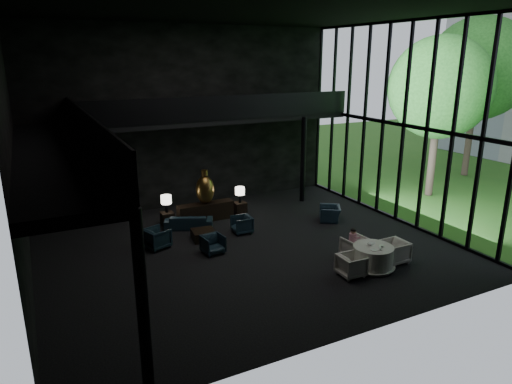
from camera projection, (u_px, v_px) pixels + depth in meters
name	position (u px, v px, depth m)	size (l,w,h in m)	color
floor	(248.00, 249.00, 16.37)	(14.00, 12.00, 0.02)	black
ceiling	(247.00, 10.00, 14.10)	(14.00, 12.00, 0.02)	black
wall_back	(189.00, 118.00, 20.38)	(14.00, 0.04, 8.00)	black
wall_front	(365.00, 180.00, 10.10)	(14.00, 0.04, 8.00)	black
wall_left	(13.00, 158.00, 12.22)	(0.04, 12.00, 8.00)	black
curtain_wall	(404.00, 125.00, 18.24)	(0.20, 12.00, 8.00)	black
mezzanine_left	(53.00, 155.00, 12.65)	(2.00, 12.00, 0.25)	black
mezzanine_back	(219.00, 119.00, 19.95)	(12.00, 2.00, 0.25)	black
railing_left	(89.00, 131.00, 12.91)	(0.06, 12.00, 1.00)	black
railing_back	(227.00, 108.00, 18.93)	(12.00, 0.06, 1.00)	black
column_sw	(143.00, 306.00, 8.77)	(0.24, 0.24, 4.00)	black
column_nw	(76.00, 175.00, 18.53)	(0.24, 0.24, 4.00)	black
column_ne	(303.00, 160.00, 21.30)	(0.24, 0.24, 4.00)	black
tree_near	(440.00, 88.00, 21.35)	(4.80, 4.80, 7.65)	#382D23
tree_far	(478.00, 69.00, 25.00)	(5.60, 5.60, 8.80)	#382D23
console	(206.00, 212.00, 19.14)	(2.37, 0.54, 0.75)	black
bronze_urn	(205.00, 189.00, 18.84)	(0.77, 0.77, 1.43)	olive
side_table_left	(167.00, 219.00, 18.63)	(0.49, 0.49, 0.54)	black
table_lamp_left	(166.00, 200.00, 18.43)	(0.43, 0.43, 0.71)	black
side_table_right	(240.00, 208.00, 19.88)	(0.50, 0.50, 0.55)	black
table_lamp_right	(240.00, 192.00, 19.65)	(0.41, 0.41, 0.69)	black
sofa	(189.00, 220.00, 18.27)	(1.74, 0.51, 0.68)	#14272C
lounge_armchair_west	(157.00, 237.00, 16.34)	(0.84, 0.78, 0.86)	navy
lounge_armchair_east	(242.00, 224.00, 17.78)	(0.69, 0.65, 0.71)	#223741
lounge_armchair_south	(213.00, 244.00, 15.92)	(0.66, 0.62, 0.68)	#25434D
window_armchair	(330.00, 212.00, 19.11)	(0.84, 0.54, 0.73)	#172E3C
coffee_table	(203.00, 235.00, 17.16)	(0.83, 0.83, 0.37)	black
dining_table	(373.00, 258.00, 14.81)	(1.48, 1.48, 0.75)	white
dining_chair_north	(355.00, 246.00, 15.59)	(0.79, 0.74, 0.81)	white
dining_chair_east	(394.00, 250.00, 15.18)	(0.87, 0.81, 0.89)	beige
dining_chair_west	(351.00, 264.00, 14.24)	(0.76, 0.72, 0.79)	beige
child	(353.00, 236.00, 15.55)	(0.27, 0.27, 0.58)	pink
plate_a	(374.00, 250.00, 14.41)	(0.22, 0.22, 0.01)	white
plate_b	(372.00, 243.00, 14.95)	(0.21, 0.21, 0.01)	white
saucer	(381.00, 247.00, 14.65)	(0.17, 0.17, 0.01)	white
coffee_cup	(382.00, 246.00, 14.62)	(0.09, 0.09, 0.06)	white
cereal_bowl	(370.00, 244.00, 14.77)	(0.18, 0.18, 0.09)	white
cream_pot	(380.00, 249.00, 14.39)	(0.06, 0.06, 0.07)	#99999E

